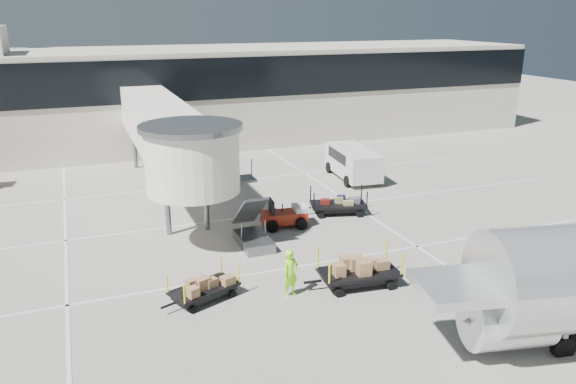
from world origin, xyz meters
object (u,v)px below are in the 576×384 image
box_cart_near (357,271)px  box_cart_far (202,289)px  suitcase_cart (338,205)px  ground_worker (291,273)px  minivan (352,160)px  baggage_tug (285,216)px

box_cart_near → box_cart_far: size_ratio=1.23×
suitcase_cart → box_cart_far: (-9.47, -7.17, -0.03)m
ground_worker → minivan: 17.52m
suitcase_cart → box_cart_far: bearing=-127.2°
suitcase_cart → box_cart_near: bearing=-95.4°
box_cart_far → minivan: minivan is taller
box_cart_near → ground_worker: 2.94m
minivan → suitcase_cart: bearing=-117.5°
baggage_tug → box_cart_near: (0.36, -7.41, 0.07)m
suitcase_cart → box_cart_near: (-3.15, -8.17, 0.11)m
baggage_tug → minivan: bearing=49.4°
box_cart_near → minivan: size_ratio=0.73×
box_cart_far → ground_worker: (3.41, -0.86, 0.48)m
baggage_tug → ground_worker: size_ratio=1.28×
suitcase_cart → baggage_tug: bearing=-152.0°
suitcase_cart → box_cart_near: 8.76m
baggage_tug → suitcase_cart: baggage_tug is taller
baggage_tug → suitcase_cart: (3.51, 0.76, -0.04)m
baggage_tug → minivan: minivan is taller
baggage_tug → box_cart_near: size_ratio=0.61×
suitcase_cart → ground_worker: size_ratio=1.97×
suitcase_cart → minivan: minivan is taller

